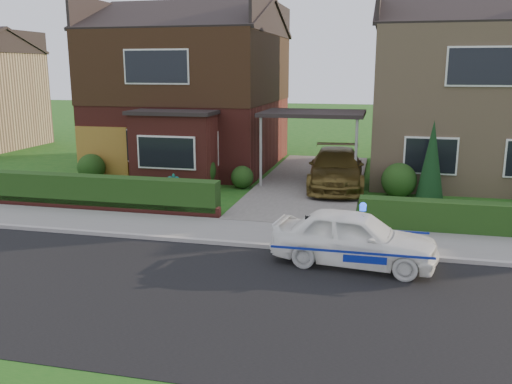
% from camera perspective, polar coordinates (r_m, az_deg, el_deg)
% --- Properties ---
extents(ground, '(120.00, 120.00, 0.00)m').
position_cam_1_polar(ground, '(10.64, -2.07, -11.16)').
color(ground, '#175115').
rests_on(ground, ground).
extents(road, '(60.00, 6.00, 0.02)m').
position_cam_1_polar(road, '(10.64, -2.07, -11.16)').
color(road, black).
rests_on(road, ground).
extents(kerb, '(60.00, 0.16, 0.12)m').
position_cam_1_polar(kerb, '(13.39, 1.39, -5.75)').
color(kerb, '#9E9993').
rests_on(kerb, ground).
extents(sidewalk, '(60.00, 2.00, 0.10)m').
position_cam_1_polar(sidewalk, '(14.37, 2.26, -4.48)').
color(sidewalk, slate).
rests_on(sidewalk, ground).
extents(driveway, '(3.80, 12.00, 0.12)m').
position_cam_1_polar(driveway, '(20.97, 5.88, 1.04)').
color(driveway, '#666059').
rests_on(driveway, ground).
extents(house_left, '(7.50, 9.53, 7.25)m').
position_cam_1_polar(house_left, '(24.74, -6.67, 11.57)').
color(house_left, maroon).
rests_on(house_left, ground).
extents(house_right, '(7.50, 8.06, 7.25)m').
position_cam_1_polar(house_right, '(23.59, 21.44, 10.37)').
color(house_right, tan).
rests_on(house_right, ground).
extents(carport_link, '(3.80, 3.00, 2.77)m').
position_cam_1_polar(carport_link, '(20.56, 6.03, 8.12)').
color(carport_link, black).
rests_on(carport_link, ground).
extents(garage_door, '(2.20, 0.10, 2.10)m').
position_cam_1_polar(garage_door, '(22.40, -15.89, 3.95)').
color(garage_door, olive).
rests_on(garage_door, ground).
extents(dwarf_wall, '(7.70, 0.25, 0.36)m').
position_cam_1_polar(dwarf_wall, '(17.40, -16.03, -1.45)').
color(dwarf_wall, maroon).
rests_on(dwarf_wall, ground).
extents(hedge_left, '(7.50, 0.55, 0.90)m').
position_cam_1_polar(hedge_left, '(17.57, -15.76, -1.90)').
color(hedge_left, '#113513').
rests_on(hedge_left, ground).
extents(hedge_right, '(7.50, 0.55, 0.80)m').
position_cam_1_polar(hedge_right, '(15.67, 24.57, -4.38)').
color(hedge_right, '#113513').
rests_on(hedge_right, ground).
extents(shrub_left_far, '(1.08, 1.08, 1.08)m').
position_cam_1_polar(shrub_left_far, '(22.21, -16.94, 2.47)').
color(shrub_left_far, '#113513').
rests_on(shrub_left_far, ground).
extents(shrub_left_mid, '(1.32, 1.32, 1.32)m').
position_cam_1_polar(shrub_left_mid, '(20.14, -6.09, 2.28)').
color(shrub_left_mid, '#113513').
rests_on(shrub_left_mid, ground).
extents(shrub_left_near, '(0.84, 0.84, 0.84)m').
position_cam_1_polar(shrub_left_near, '(20.00, -1.46, 1.58)').
color(shrub_left_near, '#113513').
rests_on(shrub_left_near, ground).
extents(shrub_right_near, '(1.20, 1.20, 1.20)m').
position_cam_1_polar(shrub_right_near, '(19.14, 14.82, 1.19)').
color(shrub_right_near, '#113513').
rests_on(shrub_right_near, ground).
extents(conifer_a, '(0.90, 0.90, 2.60)m').
position_cam_1_polar(conifer_a, '(18.88, 17.99, 2.99)').
color(conifer_a, black).
rests_on(conifer_a, ground).
extents(police_car, '(3.37, 3.82, 1.41)m').
position_cam_1_polar(police_car, '(12.35, 10.29, -4.81)').
color(police_car, white).
rests_on(police_car, ground).
extents(driveway_car, '(2.27, 4.87, 1.38)m').
position_cam_1_polar(driveway_car, '(19.77, 8.43, 2.46)').
color(driveway_car, brown).
rests_on(driveway_car, driveway).
extents(potted_plant_a, '(0.47, 0.41, 0.75)m').
position_cam_1_polar(potted_plant_a, '(19.02, -8.66, 0.71)').
color(potted_plant_a, gray).
rests_on(potted_plant_a, ground).
extents(potted_plant_b, '(0.61, 0.59, 0.86)m').
position_cam_1_polar(potted_plant_b, '(18.69, -19.04, 0.10)').
color(potted_plant_b, gray).
rests_on(potted_plant_b, ground).
extents(potted_plant_c, '(0.46, 0.46, 0.70)m').
position_cam_1_polar(potted_plant_c, '(20.23, -8.69, 1.36)').
color(potted_plant_c, gray).
rests_on(potted_plant_c, ground).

